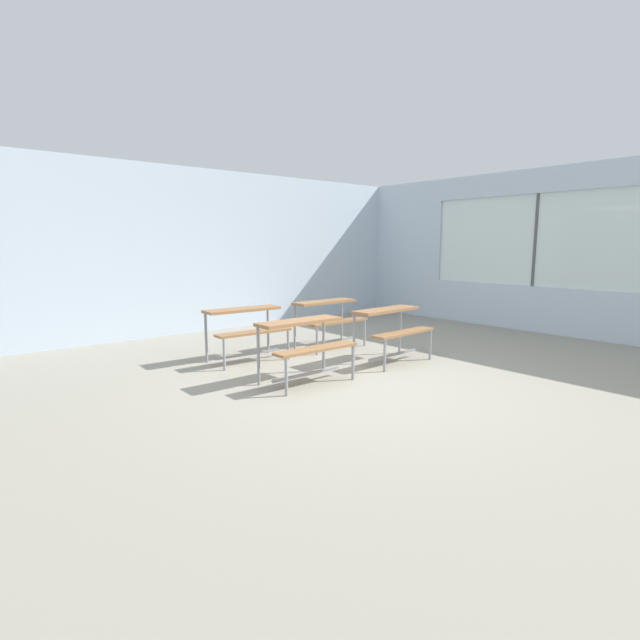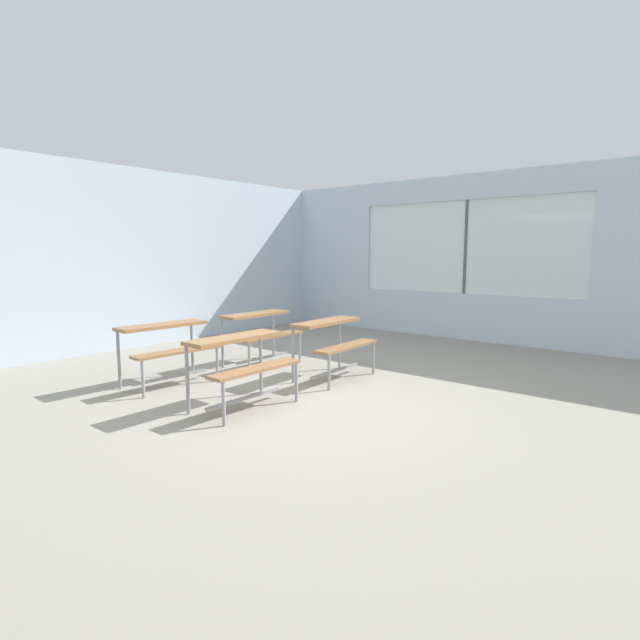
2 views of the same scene
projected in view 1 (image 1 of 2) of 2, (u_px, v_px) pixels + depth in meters
The scene contains 7 objects.
ground at pixel (362, 387), 5.72m from camera, with size 10.00×9.00×0.05m, color gray.
wall_back at pixel (189, 251), 8.89m from camera, with size 10.00×0.12×3.00m, color silver.
wall_right at pixel (570, 255), 8.57m from camera, with size 0.12×9.00×3.00m.
desk_bench_r0c0 at pixel (305, 336), 5.77m from camera, with size 1.10×0.59×0.74m.
desk_bench_r0c1 at pixel (392, 322), 6.78m from camera, with size 1.12×0.63×0.74m.
desk_bench_r1c0 at pixel (246, 321), 6.82m from camera, with size 1.13×0.64×0.74m.
desk_bench_r1c1 at pixel (329, 312), 7.73m from camera, with size 1.10×0.59×0.74m.
Camera 1 is at (-3.93, -3.92, 1.65)m, focal length 27.33 mm.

